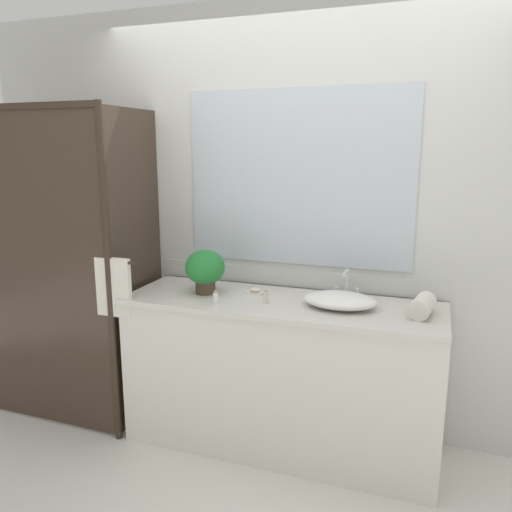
{
  "coord_description": "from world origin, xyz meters",
  "views": [
    {
      "loc": [
        0.79,
        -2.62,
        1.75
      ],
      "look_at": [
        -0.15,
        0.0,
        1.15
      ],
      "focal_mm": 35.38,
      "sensor_mm": 36.0,
      "label": 1
    }
  ],
  "objects": [
    {
      "name": "potted_plant",
      "position": [
        -0.47,
        0.0,
        1.05
      ],
      "size": [
        0.23,
        0.23,
        0.26
      ],
      "color": "#473828",
      "rests_on": "vanity_cabinet"
    },
    {
      "name": "sink_basin",
      "position": [
        0.33,
        -0.0,
        0.94
      ],
      "size": [
        0.4,
        0.28,
        0.08
      ],
      "primitive_type": "ellipsoid",
      "color": "white",
      "rests_on": "vanity_cabinet"
    },
    {
      "name": "amenity_bottle_shampoo",
      "position": [
        -0.07,
        -0.07,
        0.94
      ],
      "size": [
        0.03,
        0.03,
        0.08
      ],
      "color": "silver",
      "rests_on": "vanity_cabinet"
    },
    {
      "name": "ground_plane",
      "position": [
        0.0,
        0.0,
        0.0
      ],
      "size": [
        8.0,
        8.0,
        0.0
      ],
      "primitive_type": "plane",
      "color": "silver"
    },
    {
      "name": "soap_dish",
      "position": [
        -0.19,
        0.09,
        0.91
      ],
      "size": [
        0.1,
        0.07,
        0.04
      ],
      "color": "silver",
      "rests_on": "vanity_cabinet"
    },
    {
      "name": "vanity_cabinet",
      "position": [
        0.0,
        0.01,
        0.45
      ],
      "size": [
        1.8,
        0.58,
        0.9
      ],
      "color": "silver",
      "rests_on": "ground_plane"
    },
    {
      "name": "shower_enclosure",
      "position": [
        -1.27,
        -0.19,
        1.03
      ],
      "size": [
        1.2,
        0.59,
        2.0
      ],
      "color": "#2D2319",
      "rests_on": "ground_plane"
    },
    {
      "name": "amenity_bottle_body_wash",
      "position": [
        -0.33,
        -0.17,
        0.93
      ],
      "size": [
        0.03,
        0.03,
        0.07
      ],
      "color": "white",
      "rests_on": "vanity_cabinet"
    },
    {
      "name": "rolled_towel_near_edge",
      "position": [
        0.76,
        -0.0,
        0.95
      ],
      "size": [
        0.14,
        0.22,
        0.11
      ],
      "primitive_type": "cylinder",
      "rotation": [
        1.57,
        0.0,
        -0.16
      ],
      "color": "silver",
      "rests_on": "vanity_cabinet"
    },
    {
      "name": "faucet",
      "position": [
        0.33,
        0.19,
        0.96
      ],
      "size": [
        0.17,
        0.15,
        0.17
      ],
      "color": "silver",
      "rests_on": "vanity_cabinet"
    },
    {
      "name": "wall_back_with_mirror",
      "position": [
        0.0,
        0.34,
        1.31
      ],
      "size": [
        4.4,
        0.06,
        2.6
      ],
      "color": "silver",
      "rests_on": "ground_plane"
    }
  ]
}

